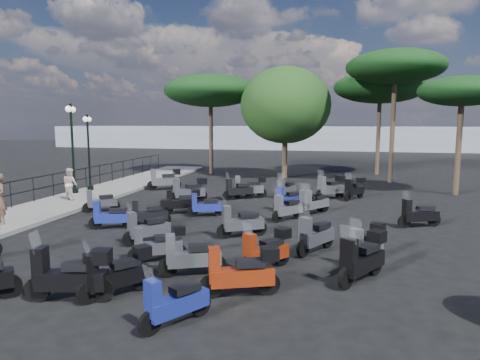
% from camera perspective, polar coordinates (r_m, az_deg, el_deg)
% --- Properties ---
extents(ground, '(120.00, 120.00, 0.00)m').
position_cam_1_polar(ground, '(15.58, -7.71, -6.04)').
color(ground, black).
rests_on(ground, ground).
extents(sidewalk, '(3.00, 30.00, 0.15)m').
position_cam_1_polar(sidewalk, '(21.17, -21.49, -2.63)').
color(sidewalk, slate).
rests_on(sidewalk, ground).
extents(railing, '(0.04, 26.04, 1.10)m').
position_cam_1_polar(railing, '(21.65, -24.74, -0.38)').
color(railing, black).
rests_on(railing, sidewalk).
extents(lamp_post_1, '(0.71, 1.22, 4.43)m').
position_cam_1_polar(lamp_post_1, '(22.78, -21.45, 4.67)').
color(lamp_post_1, black).
rests_on(lamp_post_1, sidewalk).
extents(lamp_post_2, '(0.60, 1.09, 3.92)m').
position_cam_1_polar(lamp_post_2, '(23.49, -19.55, 4.13)').
color(lamp_post_2, black).
rests_on(lamp_post_2, sidewalk).
extents(pedestrian_far, '(0.87, 0.78, 1.46)m').
position_cam_1_polar(pedestrian_far, '(21.04, -21.71, -0.48)').
color(pedestrian_far, beige).
rests_on(pedestrian_far, sidewalk).
extents(scooter_2, '(1.41, 0.92, 1.23)m').
position_cam_1_polar(scooter_2, '(15.58, -11.95, -4.39)').
color(scooter_2, black).
rests_on(scooter_2, ground).
extents(scooter_3, '(1.24, 0.99, 1.19)m').
position_cam_1_polar(scooter_3, '(18.59, -18.11, -2.80)').
color(scooter_3, black).
rests_on(scooter_3, ground).
extents(scooter_4, '(1.54, 1.28, 1.46)m').
position_cam_1_polar(scooter_4, '(19.81, -6.83, -1.43)').
color(scooter_4, black).
rests_on(scooter_4, ground).
extents(scooter_5, '(1.66, 1.14, 1.48)m').
position_cam_1_polar(scooter_5, '(23.66, -10.02, 0.03)').
color(scooter_5, black).
rests_on(scooter_5, ground).
extents(scooter_6, '(1.18, 1.39, 1.33)m').
position_cam_1_polar(scooter_6, '(9.66, -16.12, -11.93)').
color(scooter_6, black).
rests_on(scooter_6, ground).
extents(scooter_7, '(1.41, 0.95, 1.25)m').
position_cam_1_polar(scooter_7, '(11.67, -10.86, -8.47)').
color(scooter_7, black).
rests_on(scooter_7, ground).
extents(scooter_8, '(1.18, 1.27, 1.30)m').
position_cam_1_polar(scooter_8, '(13.45, -12.28, -6.40)').
color(scooter_8, black).
rests_on(scooter_8, ground).
extents(scooter_9, '(1.51, 0.76, 1.26)m').
position_cam_1_polar(scooter_9, '(15.54, -16.85, -4.70)').
color(scooter_9, black).
rests_on(scooter_9, ground).
extents(scooter_10, '(1.45, 0.94, 1.27)m').
position_cam_1_polar(scooter_10, '(17.49, -7.75, -2.92)').
color(scooter_10, black).
rests_on(scooter_10, ground).
extents(scooter_11, '(1.39, 1.08, 1.32)m').
position_cam_1_polar(scooter_11, '(20.42, -0.24, -1.35)').
color(scooter_11, black).
rests_on(scooter_11, ground).
extents(scooter_12, '(1.84, 0.71, 1.48)m').
position_cam_1_polar(scooter_12, '(9.68, -21.71, -11.78)').
color(scooter_12, black).
rests_on(scooter_12, ground).
extents(scooter_13, '(1.57, 0.86, 1.33)m').
position_cam_1_polar(scooter_13, '(10.56, -6.61, -10.18)').
color(scooter_13, black).
rests_on(scooter_13, ground).
extents(scooter_14, '(1.17, 1.36, 1.30)m').
position_cam_1_polar(scooter_14, '(10.88, 3.46, -9.42)').
color(scooter_14, black).
rests_on(scooter_14, ground).
extents(scooter_15, '(1.42, 0.71, 1.18)m').
position_cam_1_polar(scooter_15, '(16.87, -4.66, -3.50)').
color(scooter_15, black).
rests_on(scooter_15, ground).
extents(scooter_16, '(1.23, 1.17, 1.28)m').
position_cam_1_polar(scooter_16, '(18.20, 6.52, -2.58)').
color(scooter_16, black).
rests_on(scooter_16, ground).
extents(scooter_17, '(1.70, 0.75, 1.39)m').
position_cam_1_polar(scooter_17, '(20.85, 1.23, -0.99)').
color(scooter_17, black).
rests_on(scooter_17, ground).
extents(scooter_18, '(0.97, 1.37, 1.25)m').
position_cam_1_polar(scooter_18, '(8.17, -8.74, -15.92)').
color(scooter_18, black).
rests_on(scooter_18, ground).
extents(scooter_19, '(1.68, 0.88, 1.40)m').
position_cam_1_polar(scooter_19, '(9.28, 0.11, -12.26)').
color(scooter_19, black).
rests_on(scooter_19, ground).
extents(scooter_20, '(1.02, 1.58, 1.40)m').
position_cam_1_polar(scooter_20, '(12.42, 9.99, -7.35)').
color(scooter_20, black).
rests_on(scooter_20, ground).
extents(scooter_21, '(1.50, 1.01, 1.35)m').
position_cam_1_polar(scooter_21, '(13.83, 0.12, -5.74)').
color(scooter_21, black).
rests_on(scooter_21, ground).
extents(scooter_22, '(0.84, 1.49, 1.27)m').
position_cam_1_polar(scooter_22, '(20.99, 6.19, -1.20)').
color(scooter_22, black).
rests_on(scooter_22, ground).
extents(scooter_23, '(1.03, 1.49, 1.33)m').
position_cam_1_polar(scooter_23, '(21.16, 15.01, -1.19)').
color(scooter_23, black).
rests_on(scooter_23, ground).
extents(scooter_25, '(1.16, 1.61, 1.45)m').
position_cam_1_polar(scooter_25, '(10.49, 15.99, -10.06)').
color(scooter_25, black).
rests_on(scooter_25, ground).
extents(scooter_26, '(1.02, 1.42, 1.28)m').
position_cam_1_polar(scooter_26, '(11.87, 16.51, -8.30)').
color(scooter_26, black).
rests_on(scooter_26, ground).
extents(scooter_27, '(1.54, 0.85, 1.31)m').
position_cam_1_polar(scooter_27, '(16.34, 22.71, -4.30)').
color(scooter_27, black).
rests_on(scooter_27, ground).
extents(scooter_28, '(1.06, 1.34, 1.28)m').
position_cam_1_polar(scooter_28, '(17.51, 9.46, -3.05)').
color(scooter_28, black).
rests_on(scooter_28, ground).
extents(scooter_29, '(1.39, 1.45, 1.46)m').
position_cam_1_polar(scooter_29, '(20.98, 11.98, -1.03)').
color(scooter_29, black).
rests_on(scooter_29, ground).
extents(scooter_30, '(1.06, 1.34, 1.28)m').
position_cam_1_polar(scooter_30, '(17.56, 9.97, -3.03)').
color(scooter_30, black).
rests_on(scooter_30, ground).
extents(scooter_31, '(1.06, 1.34, 1.28)m').
position_cam_1_polar(scooter_31, '(16.24, 6.31, -3.84)').
color(scooter_31, black).
rests_on(scooter_31, ground).
extents(broadleaf_tree, '(5.87, 5.87, 7.25)m').
position_cam_1_polar(broadleaf_tree, '(28.35, 6.08, 9.87)').
color(broadleaf_tree, '#38281E').
rests_on(broadleaf_tree, ground).
extents(pine_0, '(5.81, 5.81, 7.94)m').
position_cam_1_polar(pine_0, '(27.76, 20.02, 13.95)').
color(pine_0, '#38281E').
rests_on(pine_0, ground).
extents(pine_1, '(6.35, 6.35, 7.16)m').
position_cam_1_polar(pine_1, '(31.57, 18.20, 11.65)').
color(pine_1, '#38281E').
rests_on(pine_1, ground).
extents(pine_2, '(6.53, 6.53, 6.99)m').
position_cam_1_polar(pine_2, '(30.66, -3.94, 11.77)').
color(pine_2, '#38281E').
rests_on(pine_2, ground).
extents(pine_3, '(4.29, 4.29, 5.95)m').
position_cam_1_polar(pine_3, '(24.19, 27.52, 10.39)').
color(pine_3, '#38281E').
rests_on(pine_3, ground).
extents(distant_hills, '(70.00, 8.00, 3.00)m').
position_cam_1_polar(distant_hills, '(59.43, 7.73, 5.61)').
color(distant_hills, gray).
rests_on(distant_hills, ground).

